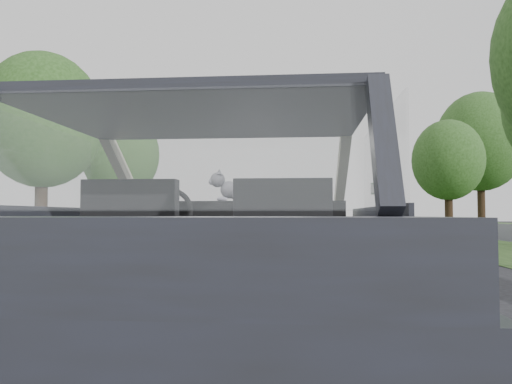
% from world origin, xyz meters
% --- Properties ---
extents(ground, '(140.00, 140.00, 0.00)m').
position_xyz_m(ground, '(0.00, 0.00, 0.00)').
color(ground, black).
rests_on(ground, ground).
extents(subject_car, '(1.80, 4.00, 1.45)m').
position_xyz_m(subject_car, '(0.00, 0.00, 0.72)').
color(subject_car, black).
rests_on(subject_car, ground).
extents(dashboard, '(1.58, 0.45, 0.30)m').
position_xyz_m(dashboard, '(0.00, 0.62, 0.85)').
color(dashboard, black).
rests_on(dashboard, subject_car).
extents(driver_seat, '(0.50, 0.72, 0.42)m').
position_xyz_m(driver_seat, '(-0.40, -0.29, 0.88)').
color(driver_seat, black).
rests_on(driver_seat, subject_car).
extents(passenger_seat, '(0.50, 0.72, 0.42)m').
position_xyz_m(passenger_seat, '(0.40, -0.29, 0.88)').
color(passenger_seat, black).
rests_on(passenger_seat, subject_car).
extents(steering_wheel, '(0.36, 0.36, 0.04)m').
position_xyz_m(steering_wheel, '(-0.40, 0.33, 0.92)').
color(steering_wheel, black).
rests_on(steering_wheel, dashboard).
extents(cat, '(0.54, 0.24, 0.23)m').
position_xyz_m(cat, '(0.13, 0.61, 1.08)').
color(cat, '#918F9B').
rests_on(cat, dashboard).
extents(guardrail, '(0.05, 90.00, 0.32)m').
position_xyz_m(guardrail, '(4.30, 10.00, 0.58)').
color(guardrail, gray).
rests_on(guardrail, ground).
extents(other_car, '(2.75, 5.03, 1.57)m').
position_xyz_m(other_car, '(-0.50, 21.05, 0.78)').
color(other_car, silver).
rests_on(other_car, ground).
extents(highway_sign, '(0.54, 1.06, 2.76)m').
position_xyz_m(highway_sign, '(4.87, 26.16, 1.38)').
color(highway_sign, '#194F28').
rests_on(highway_sign, ground).
extents(tree_2, '(4.69, 4.69, 6.76)m').
position_xyz_m(tree_2, '(9.89, 29.52, 3.38)').
color(tree_2, '#1E3E14').
rests_on(tree_2, ground).
extents(tree_3, '(8.57, 8.57, 10.06)m').
position_xyz_m(tree_3, '(14.31, 36.45, 5.03)').
color(tree_3, '#1E3E14').
rests_on(tree_3, ground).
extents(tree_5, '(5.14, 5.14, 7.54)m').
position_xyz_m(tree_5, '(-10.27, 16.98, 3.77)').
color(tree_5, '#1E3E14').
rests_on(tree_5, ground).
extents(tree_6, '(4.68, 4.68, 7.00)m').
position_xyz_m(tree_6, '(-10.26, 26.10, 3.50)').
color(tree_6, '#1E3E14').
rests_on(tree_6, ground).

